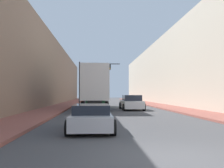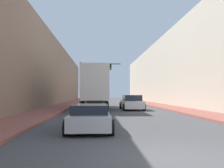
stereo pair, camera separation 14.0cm
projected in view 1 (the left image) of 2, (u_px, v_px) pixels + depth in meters
The scene contains 9 objects.
ground_plane at pixel (174, 159), 6.39m from camera, with size 200.00×200.00×0.00m, color #424244.
sidewalk_right at pixel (154, 104), 36.71m from camera, with size 2.95×80.00×0.15m.
sidewalk_left at pixel (66, 105), 35.92m from camera, with size 2.95×80.00×0.15m.
building_right at pixel (183, 70), 37.18m from camera, with size 6.00×80.00×10.53m.
building_left at pixel (35, 72), 35.83m from camera, with size 6.00×80.00×9.67m.
semi_truck at pixel (95, 87), 27.48m from camera, with size 2.47×13.68×4.26m.
sedan_car at pixel (91, 117), 11.44m from camera, with size 2.02×4.33×1.19m.
suv_car at pixel (131, 103), 26.06m from camera, with size 2.21×4.95×1.53m.
traffic_signal_gantry at pixel (90, 74), 41.07m from camera, with size 6.76×0.35×6.91m.
Camera 1 is at (-1.98, -6.35, 1.68)m, focal length 40.00 mm.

